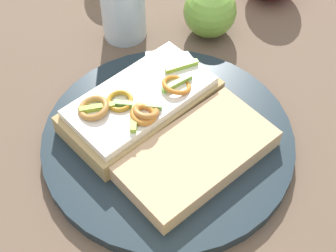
% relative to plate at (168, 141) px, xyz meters
% --- Properties ---
extents(ground_plane, '(2.00, 2.00, 0.00)m').
position_rel_plate_xyz_m(ground_plane, '(0.00, 0.00, -0.01)').
color(ground_plane, brown).
rests_on(ground_plane, ground).
extents(plate, '(0.30, 0.30, 0.02)m').
position_rel_plate_xyz_m(plate, '(0.00, 0.00, 0.00)').
color(plate, '#1C2930').
rests_on(plate, ground_plane).
extents(sandwich, '(0.21, 0.19, 0.05)m').
position_rel_plate_xyz_m(sandwich, '(0.03, 0.04, 0.03)').
color(sandwich, tan).
rests_on(sandwich, plate).
extents(bread_slice_side, '(0.20, 0.18, 0.02)m').
position_rel_plate_xyz_m(bread_slice_side, '(-0.03, -0.04, 0.02)').
color(bread_slice_side, tan).
rests_on(bread_slice_side, plate).
extents(apple_5, '(0.09, 0.09, 0.08)m').
position_rel_plate_xyz_m(apple_5, '(0.21, -0.01, 0.03)').
color(apple_5, '#70A53A').
rests_on(apple_5, ground_plane).
extents(drinking_glass, '(0.06, 0.06, 0.11)m').
position_rel_plate_xyz_m(drinking_glass, '(0.18, 0.10, 0.05)').
color(drinking_glass, silver).
rests_on(drinking_glass, ground_plane).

